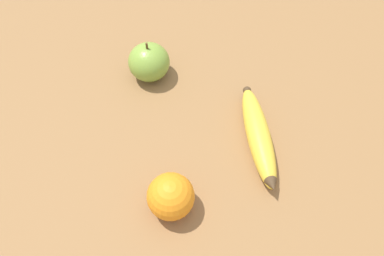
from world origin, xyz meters
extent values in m
plane|color=olive|center=(0.00, 0.00, 0.00)|extent=(3.00, 3.00, 0.00)
ellipsoid|color=gold|center=(-0.01, -0.06, 0.02)|extent=(0.10, 0.22, 0.04)
cone|color=#47331E|center=(-0.04, -0.15, 0.03)|extent=(0.03, 0.03, 0.03)
sphere|color=#47331E|center=(0.02, 0.04, 0.02)|extent=(0.02, 0.02, 0.02)
sphere|color=orange|center=(-0.20, -0.11, 0.04)|extent=(0.08, 0.08, 0.08)
ellipsoid|color=olive|center=(-0.13, 0.17, 0.04)|extent=(0.08, 0.08, 0.08)
cylinder|color=#4C3319|center=(-0.13, 0.17, 0.08)|extent=(0.00, 0.00, 0.01)
camera|label=1|loc=(-0.26, -0.34, 0.59)|focal=35.00mm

